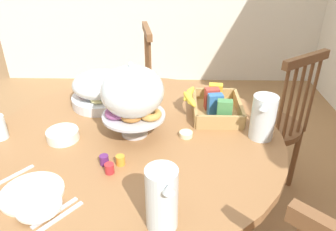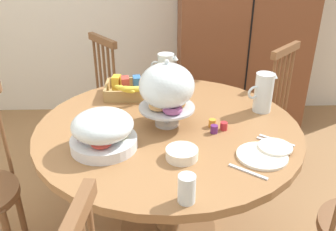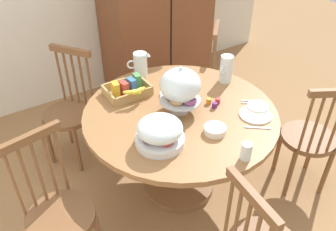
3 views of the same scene
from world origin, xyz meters
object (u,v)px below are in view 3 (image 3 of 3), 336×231
Objects in this scene: fruit_platter_covered at (160,132)px; windsor_chair_far_side at (309,140)px; orange_juice_pitcher at (226,70)px; cereal_basket at (128,89)px; dining_table at (180,132)px; butter_dish at (164,94)px; cereal_bowl at (215,130)px; wooden_armoire at (156,0)px; pastry_stand_with_dome at (180,87)px; windsor_chair_near_window at (70,113)px; drinking_glass at (246,151)px; windsor_chair_by_cabinet at (59,215)px; china_plate_small at (258,106)px; windsor_chair_host_seat at (198,78)px; china_plate_large at (255,115)px; milk_pitcher at (140,66)px.

windsor_chair_far_side is at bearing -13.78° from fruit_platter_covered.
cereal_basket is at bearing 162.45° from orange_juice_pitcher.
butter_dish is (0.01, 0.23, 0.20)m from dining_table.
windsor_chair_far_side is 0.86m from cereal_bowl.
wooden_armoire is 5.70× the size of pastry_stand_with_dome.
dining_table is 0.97m from windsor_chair_near_window.
windsor_chair_far_side is at bearing -30.51° from dining_table.
windsor_chair_far_side is 0.86m from drinking_glass.
windsor_chair_by_cabinet is at bearing 174.65° from fruit_platter_covered.
windsor_chair_near_window is at bearing 133.62° from china_plate_small.
china_plate_small is (0.47, -0.26, -0.18)m from pastry_stand_with_dome.
wooden_armoire is at bearing 88.75° from windsor_chair_host_seat.
cereal_bowl is (0.05, -0.31, 0.21)m from dining_table.
dining_table is at bearing 36.02° from fruit_platter_covered.
fruit_platter_covered is (-0.99, -1.68, -0.16)m from wooden_armoire.
butter_dish is at bearing -45.71° from windsor_chair_near_window.
windsor_chair_near_window is 1.89m from windsor_chair_far_side.
china_plate_small is (0.47, -0.26, 0.20)m from dining_table.
cereal_basket is 0.26m from butter_dish.
windsor_chair_near_window is 1.00× the size of windsor_chair_host_seat.
windsor_chair_near_window is 1.08m from pastry_stand_with_dome.
pastry_stand_with_dome reaches higher than butter_dish.
cereal_bowl is at bearing -86.05° from butter_dish.
wooden_armoire reaches higher than cereal_bowl.
wooden_armoire is 13.07× the size of china_plate_small.
wooden_armoire is at bearing 93.98° from windsor_chair_far_side.
wooden_armoire is 1.82m from china_plate_large.
windsor_chair_by_cabinet is 16.25× the size of butter_dish.
cereal_bowl is 0.28m from drinking_glass.
wooden_armoire is at bearing 59.48° from fruit_platter_covered.
milk_pitcher is (-0.83, 1.06, 0.38)m from windsor_chair_far_side.
dining_table is 0.46m from fruit_platter_covered.
windsor_chair_host_seat is 2.83× the size of pastry_stand_with_dome.
drinking_glass is at bearing -75.45° from cereal_basket.
milk_pitcher is at bearing 128.12° from windsor_chair_far_side.
windsor_chair_by_cabinet is 4.55× the size of orange_juice_pitcher.
windsor_chair_by_cabinet is 1.00× the size of windsor_chair_host_seat.
windsor_chair_host_seat is at bearing -5.23° from windsor_chair_near_window.
wooden_armoire is 1.43m from cereal_basket.
drinking_glass is (0.05, -0.59, -0.14)m from pastry_stand_with_dome.
dining_table is 22.23× the size of butter_dish.
china_plate_small is (-0.21, -0.95, 0.30)m from windsor_chair_host_seat.
orange_juice_pitcher is 1.53× the size of cereal_bowl.
windsor_chair_by_cabinet reaches higher than butter_dish.
pastry_stand_with_dome reaches higher than cereal_basket.
pastry_stand_with_dome is at bearing -91.07° from milk_pitcher.
windsor_chair_by_cabinet is 1.84m from windsor_chair_host_seat.
windsor_chair_near_window reaches higher than butter_dish.
wooden_armoire reaches higher than drinking_glass.
dining_table is 12.12× the size of drinking_glass.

